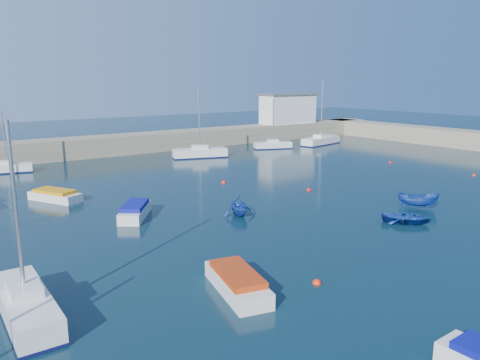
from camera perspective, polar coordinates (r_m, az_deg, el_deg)
ground at (r=32.78m, az=19.71°, el=-6.73°), size 220.00×220.00×0.00m
back_wall at (r=68.98m, az=-13.31°, el=4.35°), size 96.00×4.50×2.60m
right_arm at (r=86.01m, az=19.15°, el=5.48°), size 4.50×32.00×2.60m
harbor_office at (r=84.62m, az=5.86°, el=8.57°), size 10.00×4.00×5.00m
sailboat_1 at (r=22.90m, az=-24.66°, el=-13.65°), size 1.93×6.53×8.64m
sailboat_5 at (r=58.41m, az=-26.53°, el=1.32°), size 5.45×2.70×7.03m
sailboat_6 at (r=62.97m, az=-4.90°, el=3.35°), size 7.47×4.15×9.50m
sailboat_7 at (r=71.22m, az=4.03°, el=4.28°), size 5.87×3.56×7.54m
sailboat_8 at (r=76.83m, az=9.83°, el=4.78°), size 8.29×3.84×10.39m
motorboat_0 at (r=23.37m, az=-0.35°, el=-12.32°), size 2.84×5.20×1.10m
motorboat_1 at (r=36.22m, az=-12.67°, el=-3.68°), size 3.95×4.58×1.11m
motorboat_2 at (r=43.26m, az=-21.63°, el=-1.76°), size 3.75×5.04×0.99m
dinghy_center at (r=36.13m, az=19.60°, el=-4.41°), size 4.02×4.22×0.71m
dinghy_left at (r=35.83m, az=-0.15°, el=-3.16°), size 3.21×3.47×1.51m
dinghy_right at (r=40.62m, az=20.88°, el=-2.34°), size 2.98×3.24×1.24m
buoy_0 at (r=24.76m, az=9.35°, el=-12.34°), size 0.47×0.47×0.47m
buoy_1 at (r=44.52m, az=8.39°, el=-1.27°), size 0.48×0.48×0.48m
buoy_2 at (r=57.02m, az=26.63°, el=0.50°), size 0.40×0.40×0.40m
buoy_3 at (r=47.33m, az=-2.02°, el=-0.35°), size 0.49×0.49×0.49m
buoy_4 at (r=61.75m, az=17.84°, el=2.00°), size 0.42×0.42×0.42m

